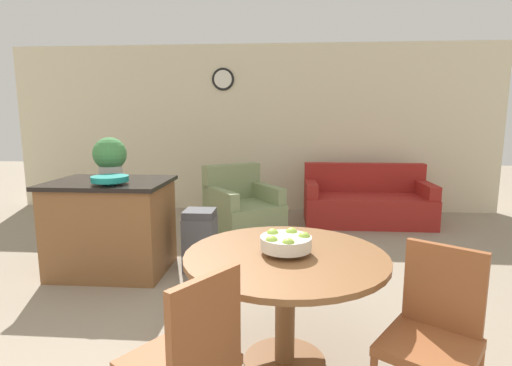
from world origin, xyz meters
TOP-DOWN VIEW (x-y plane):
  - wall_back at (-0.00, 5.35)m, footprint 8.00×0.09m
  - dining_table at (0.58, 1.03)m, footprint 1.23×1.23m
  - dining_chair_near_left at (0.16, 0.29)m, footprint 0.58×0.58m
  - dining_chair_near_right at (1.31, 0.61)m, footprint 0.58×0.58m
  - fruit_bowl at (0.58, 1.03)m, footprint 0.31×0.31m
  - kitchen_island at (-1.16, 2.47)m, footprint 1.14×0.85m
  - teal_bowl at (-1.06, 2.27)m, footprint 0.34×0.34m
  - potted_plant at (-1.24, 2.70)m, footprint 0.34×0.34m
  - trash_bin at (-0.29, 2.59)m, footprint 0.32×0.31m
  - couch at (1.76, 4.58)m, footprint 1.80×0.86m
  - armchair at (-0.02, 4.02)m, footprint 1.20×1.22m

SIDE VIEW (x-z plane):
  - couch at x=1.76m, z-range -0.13..0.72m
  - armchair at x=-0.02m, z-range -0.15..0.74m
  - trash_bin at x=-0.29m, z-range 0.00..0.62m
  - kitchen_island at x=-1.16m, z-range 0.00..0.93m
  - dining_chair_near_left at x=0.16m, z-range 0.06..0.97m
  - dining_chair_near_right at x=1.31m, z-range 0.06..0.97m
  - dining_table at x=0.58m, z-range 0.20..0.93m
  - fruit_bowl at x=0.58m, z-range 0.74..0.87m
  - teal_bowl at x=-1.06m, z-range 0.94..1.01m
  - potted_plant at x=-1.24m, z-range 0.94..1.35m
  - wall_back at x=0.00m, z-range 0.00..2.70m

